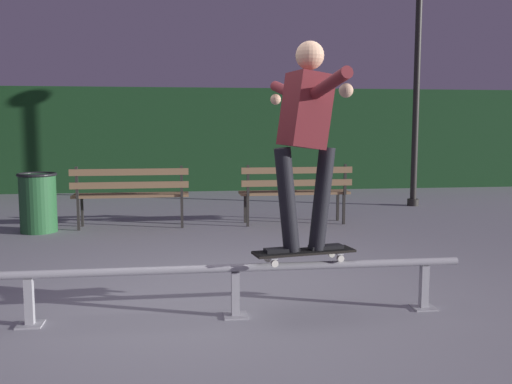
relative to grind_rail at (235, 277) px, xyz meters
name	(u,v)px	position (x,y,z in m)	size (l,w,h in m)	color
ground_plane	(232,305)	(0.00, 0.28, -0.31)	(90.00, 90.00, 0.00)	gray
hedge_backdrop	(198,139)	(0.00, 8.92, 0.81)	(24.00, 1.20, 2.24)	#193D1E
grind_rail	(235,277)	(0.00, 0.00, 0.00)	(3.50, 0.18, 0.40)	#9E9EA3
skateboard	(304,252)	(0.52, 0.00, 0.17)	(0.80, 0.33, 0.09)	black
skateboarder	(306,128)	(0.53, 0.00, 1.11)	(0.63, 1.39, 1.56)	black
park_bench_leftmost	(131,190)	(-1.09, 3.91, 0.23)	(1.60, 0.42, 0.88)	#282623
park_bench_left_center	(295,188)	(1.25, 3.91, 0.23)	(1.60, 0.42, 0.88)	#282623
lamp_post_right	(417,65)	(3.74, 5.57, 2.17)	(0.32, 0.32, 3.90)	#282623
trash_can	(38,202)	(-2.30, 3.79, 0.11)	(0.52, 0.52, 0.80)	#23562D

